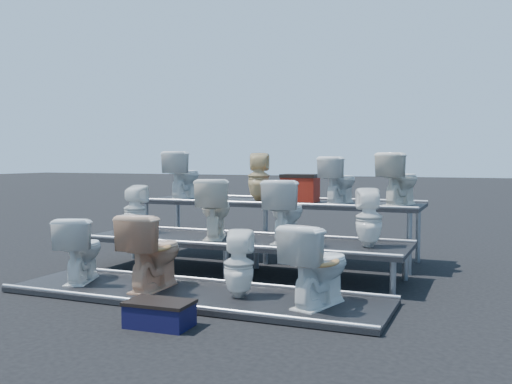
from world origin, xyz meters
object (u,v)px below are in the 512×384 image
at_px(toilet_4, 135,209).
at_px(toilet_8, 183,175).
at_px(toilet_5, 214,208).
at_px(toilet_6, 285,211).
at_px(toilet_10, 339,180).
at_px(toilet_7, 369,218).
at_px(toilet_2, 239,264).
at_px(toilet_11, 399,179).
at_px(step_stool, 160,315).
at_px(toilet_0, 81,249).
at_px(toilet_3, 318,264).
at_px(red_crate, 300,190).
at_px(toilet_1, 153,251).
at_px(toilet_9, 259,177).

distance_m(toilet_4, toilet_8, 1.37).
bearing_deg(toilet_4, toilet_5, 174.26).
height_order(toilet_6, toilet_10, toilet_10).
xyz_separation_m(toilet_7, toilet_8, (-3.21, 1.30, 0.43)).
relative_size(toilet_2, toilet_11, 0.97).
bearing_deg(toilet_7, step_stool, 41.15).
height_order(toilet_7, toilet_8, toilet_8).
relative_size(toilet_0, toilet_8, 1.02).
bearing_deg(step_stool, toilet_3, 39.40).
bearing_deg(red_crate, toilet_2, -88.10).
relative_size(toilet_7, toilet_11, 0.96).
xyz_separation_m(toilet_0, red_crate, (1.84, 2.61, 0.60)).
relative_size(toilet_4, toilet_5, 0.86).
bearing_deg(toilet_3, toilet_0, 15.49).
relative_size(toilet_4, toilet_8, 0.89).
relative_size(toilet_0, red_crate, 1.53).
height_order(toilet_10, red_crate, toilet_10).
distance_m(toilet_11, red_crate, 1.44).
bearing_deg(toilet_6, toilet_2, 81.11).
distance_m(toilet_1, toilet_6, 1.73).
relative_size(toilet_8, red_crate, 1.50).
height_order(toilet_2, toilet_4, toilet_4).
height_order(toilet_2, toilet_6, toilet_6).
distance_m(toilet_7, toilet_10, 1.52).
relative_size(toilet_6, toilet_8, 1.05).
bearing_deg(toilet_0, toilet_6, -168.61).
xyz_separation_m(toilet_2, toilet_5, (-0.93, 1.30, 0.44)).
bearing_deg(toilet_11, toilet_8, 18.16).
distance_m(toilet_9, toilet_10, 1.23).
bearing_deg(toilet_0, toilet_8, -108.49).
relative_size(toilet_3, step_stool, 1.42).
xyz_separation_m(toilet_5, toilet_10, (1.33, 1.30, 0.34)).
height_order(toilet_0, toilet_4, toilet_4).
distance_m(toilet_1, toilet_4, 1.74).
xyz_separation_m(toilet_1, toilet_5, (0.11, 1.30, 0.37)).
relative_size(toilet_9, toilet_10, 1.09).
distance_m(toilet_6, toilet_10, 1.39).
relative_size(toilet_3, toilet_10, 1.22).
bearing_deg(toilet_1, toilet_11, -132.69).
height_order(toilet_0, toilet_1, toilet_1).
xyz_separation_m(toilet_0, toilet_9, (1.19, 2.60, 0.78)).
xyz_separation_m(toilet_3, toilet_11, (0.39, 2.60, 0.75)).
distance_m(toilet_0, step_stool, 2.03).
bearing_deg(toilet_10, toilet_11, -166.02).
bearing_deg(toilet_2, toilet_7, -145.63).
xyz_separation_m(toilet_8, toilet_10, (2.53, 0.00, -0.04)).
height_order(toilet_2, red_crate, red_crate).
bearing_deg(toilet_8, toilet_2, 125.88).
bearing_deg(toilet_0, toilet_4, -104.94).
bearing_deg(toilet_10, red_crate, 12.61).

